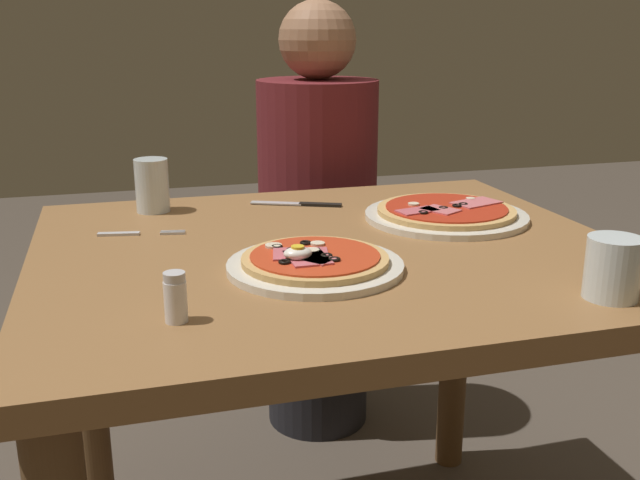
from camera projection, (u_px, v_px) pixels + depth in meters
dining_table at (331, 312)px, 1.30m from camera, size 1.01×0.88×0.75m
pizza_foreground at (314, 263)px, 1.14m from camera, size 0.28×0.28×0.05m
pizza_across_left at (446, 213)px, 1.43m from camera, size 0.32×0.32×0.03m
water_glass_near at (152, 188)px, 1.48m from camera, size 0.07×0.07×0.11m
water_glass_far at (612, 272)px, 1.01m from camera, size 0.08×0.08×0.09m
fork at (134, 234)px, 1.33m from camera, size 0.16×0.04×0.00m
knife at (302, 204)px, 1.55m from camera, size 0.19×0.10×0.01m
salt_shaker at (175, 298)px, 0.93m from camera, size 0.03×0.03×0.07m
diner_person at (318, 235)px, 2.01m from camera, size 0.32×0.32×1.18m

